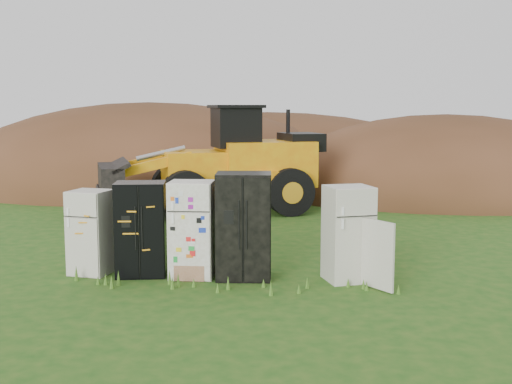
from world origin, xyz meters
TOP-DOWN VIEW (x-y plane):
  - ground at (0.00, 0.00)m, footprint 120.00×120.00m
  - fridge_leftmost at (-2.52, 0.04)m, footprint 0.83×0.80m
  - fridge_black_side at (-1.54, 0.00)m, footprint 1.04×0.88m
  - fridge_sticker at (-0.55, -0.02)m, footprint 0.82×0.76m
  - fridge_dark_mid at (0.43, -0.02)m, footprint 1.07×0.89m
  - fridge_open_door at (2.36, -0.04)m, footprint 0.99×0.96m
  - wheel_loader at (-1.37, 7.24)m, footprint 7.24×4.94m
  - dirt_mound_right at (6.53, 12.25)m, footprint 13.19×9.68m
  - dirt_mound_left at (-4.99, 14.22)m, footprint 16.71×12.53m
  - dirt_mound_back at (-0.32, 17.67)m, footprint 18.30×12.20m

SIDE VIEW (x-z plane):
  - ground at x=0.00m, z-range 0.00..0.00m
  - dirt_mound_right at x=6.53m, z-range -2.93..2.93m
  - dirt_mound_left at x=-4.99m, z-range -3.39..3.39m
  - dirt_mound_back at x=-0.32m, z-range -2.96..2.96m
  - fridge_leftmost at x=-2.52m, z-range 0.00..1.61m
  - fridge_open_door at x=2.36m, z-range 0.00..1.75m
  - fridge_black_side at x=-1.54m, z-range 0.00..1.78m
  - fridge_sticker at x=-0.55m, z-range 0.00..1.81m
  - fridge_dark_mid at x=0.43m, z-range 0.00..1.98m
  - wheel_loader at x=-1.37m, z-range 0.00..3.25m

